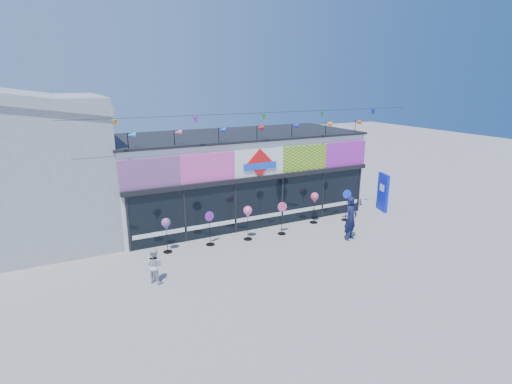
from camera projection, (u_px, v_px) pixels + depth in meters
ground at (299, 256)px, 15.57m from camera, size 80.00×80.00×0.00m
kite_shop at (236, 174)px, 20.13m from camera, size 16.00×5.70×5.31m
neighbour_building at (4, 166)px, 16.42m from camera, size 8.18×7.20×6.87m
blue_sign at (383, 192)px, 20.80m from camera, size 0.43×0.99×1.97m
spinner_0 at (166, 225)px, 15.60m from camera, size 0.36×0.36×1.43m
spinner_1 at (210, 227)px, 16.42m from camera, size 0.41×0.37×1.46m
spinner_2 at (248, 213)px, 16.87m from camera, size 0.38×0.38×1.50m
spinner_3 at (282, 217)px, 17.59m from camera, size 0.41×0.38×1.48m
spinner_4 at (315, 199)px, 18.90m from camera, size 0.38×0.38×1.51m
spinner_5 at (346, 204)px, 19.35m from camera, size 0.43×0.39×1.54m
adult_man at (351, 218)px, 16.97m from camera, size 0.80×0.65×1.90m
child at (154, 265)px, 13.39m from camera, size 0.64×0.67×1.22m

